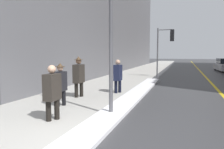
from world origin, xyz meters
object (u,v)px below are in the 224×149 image
Objects in this scene: lamp_post at (111,7)px; pedestrian_nearside at (52,90)px; pedestrian_with_shoulder_bag at (79,75)px; pedestrian_in_fedora at (60,83)px; pedestrian_trailing at (118,75)px; traffic_light_near at (166,42)px.

lamp_post is 3.52× the size of pedestrian_nearside.
pedestrian_nearside is 0.88× the size of pedestrian_with_shoulder_bag.
pedestrian_in_fedora is 1.69m from pedestrian_with_shoulder_bag.
pedestrian_trailing reaches higher than pedestrian_in_fedora.
pedestrian_trailing is at bearing 138.79° from pedestrian_with_shoulder_bag.
pedestrian_in_fedora is (-2.78, -11.11, -1.97)m from traffic_light_near.
pedestrian_with_shoulder_bag is at bearing 135.00° from lamp_post.
lamp_post is 3.19m from pedestrian_in_fedora.
traffic_light_near is at bearing 170.65° from pedestrian_nearside.
pedestrian_with_shoulder_bag is (-0.82, 3.23, 0.09)m from pedestrian_nearside.
traffic_light_near is at bearing 168.59° from pedestrian_trailing.
pedestrian_trailing is (-1.61, -7.94, -1.94)m from traffic_light_near.
traffic_light_near is (0.72, 11.61, -0.42)m from lamp_post.
pedestrian_in_fedora is (-2.05, 0.50, -2.39)m from lamp_post.
pedestrian_trailing is at bearing 159.73° from pedestrian_in_fedora.
pedestrian_with_shoulder_bag is (-2.18, 2.18, -2.28)m from lamp_post.
pedestrian_nearside is 1.70m from pedestrian_in_fedora.
pedestrian_in_fedora is at bearing -20.27° from pedestrian_trailing.
traffic_light_near reaches higher than pedestrian_nearside.
lamp_post is at bearing -92.38° from traffic_light_near.
lamp_post is 2.93m from pedestrian_nearside.
lamp_post is at bearing 127.62° from pedestrian_nearside.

